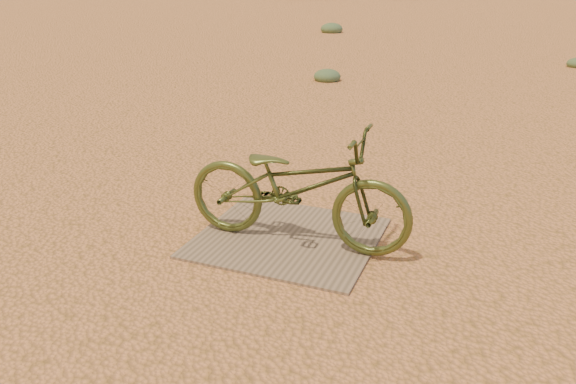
% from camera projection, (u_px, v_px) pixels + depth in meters
% --- Properties ---
extents(ground, '(120.00, 120.00, 0.00)m').
position_uv_depth(ground, '(326.00, 220.00, 4.88)').
color(ground, '#E88B57').
rests_on(ground, ground).
extents(plywood_board, '(1.40, 1.30, 0.02)m').
position_uv_depth(plywood_board, '(288.00, 237.00, 4.54)').
color(plywood_board, '#846B56').
rests_on(plywood_board, ground).
extents(bicycle, '(1.80, 0.67, 0.94)m').
position_uv_depth(bicycle, '(297.00, 186.00, 4.27)').
color(bicycle, '#434F22').
rests_on(bicycle, plywood_board).
extents(kale_a, '(0.53, 0.53, 0.29)m').
position_uv_depth(kale_a, '(327.00, 81.00, 10.96)').
color(kale_a, '#597149').
rests_on(kale_a, ground).
extents(kale_c, '(0.75, 0.75, 0.41)m').
position_uv_depth(kale_c, '(332.00, 32.00, 19.21)').
color(kale_c, '#597149').
rests_on(kale_c, ground).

